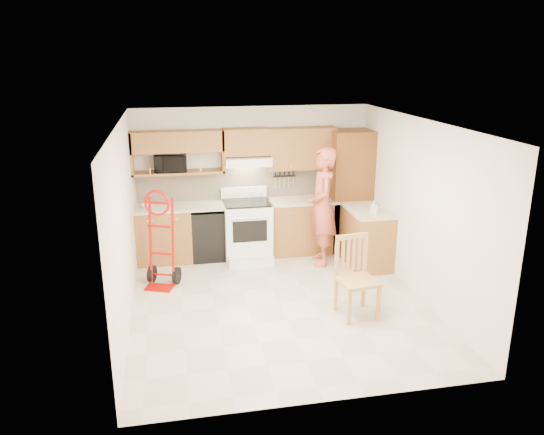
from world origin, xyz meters
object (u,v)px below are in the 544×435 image
object	(u,v)px
microwave	(171,163)
hand_truck	(160,244)
dining_chair	(358,278)
person	(322,207)
range	(247,226)

from	to	relation	value
microwave	hand_truck	size ratio (longest dim) A/B	0.39
microwave	dining_chair	distance (m)	3.67
person	hand_truck	bearing A→B (deg)	-73.30
microwave	range	distance (m)	1.63
person	dining_chair	world-z (taller)	person
range	person	xyz separation A→B (m)	(1.16, -0.44, 0.39)
range	hand_truck	xyz separation A→B (m)	(-1.43, -0.88, 0.09)
microwave	range	size ratio (longest dim) A/B	0.45
range	hand_truck	world-z (taller)	hand_truck
hand_truck	dining_chair	xyz separation A→B (m)	(2.54, -1.46, -0.13)
range	hand_truck	distance (m)	1.68
hand_truck	microwave	bearing A→B (deg)	99.75
range	dining_chair	distance (m)	2.58
dining_chair	microwave	bearing A→B (deg)	124.30
dining_chair	hand_truck	bearing A→B (deg)	143.22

